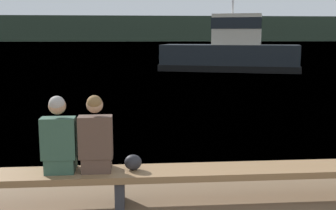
% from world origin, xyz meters
% --- Properties ---
extents(water_surface, '(240.00, 240.00, 0.00)m').
position_xyz_m(water_surface, '(0.00, 124.79, 0.00)').
color(water_surface, teal).
rests_on(water_surface, ground).
extents(far_shoreline, '(600.00, 12.00, 9.43)m').
position_xyz_m(far_shoreline, '(0.00, 161.67, 4.72)').
color(far_shoreline, '#2D3D2D').
rests_on(far_shoreline, ground).
extents(bench_main, '(7.98, 0.56, 0.45)m').
position_xyz_m(bench_main, '(-1.03, 3.09, 0.38)').
color(bench_main, brown).
rests_on(bench_main, ground).
extents(person_left, '(0.42, 0.39, 0.99)m').
position_xyz_m(person_left, '(-1.78, 3.10, 0.88)').
color(person_left, '#2D4C3D').
rests_on(person_left, bench_main).
extents(person_right, '(0.42, 0.39, 0.99)m').
position_xyz_m(person_right, '(-1.32, 3.10, 0.88)').
color(person_right, '#4C382D').
rests_on(person_right, bench_main).
extents(shopping_bag, '(0.22, 0.17, 0.20)m').
position_xyz_m(shopping_bag, '(-0.86, 3.12, 0.55)').
color(shopping_bag, '#232328').
rests_on(shopping_bag, bench_main).
extents(tugboat_red, '(8.94, 5.45, 6.66)m').
position_xyz_m(tugboat_red, '(5.28, 23.66, 1.09)').
color(tugboat_red, black).
rests_on(tugboat_red, water_surface).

